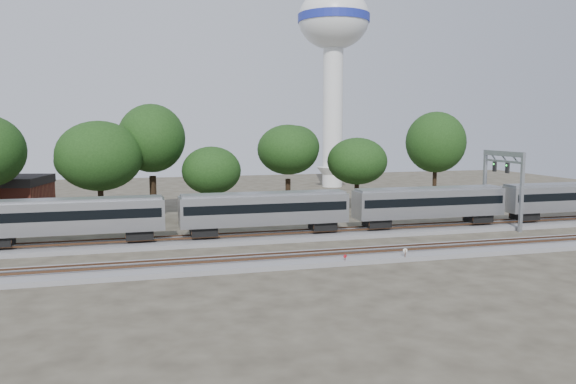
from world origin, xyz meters
name	(u,v)px	position (x,y,z in m)	size (l,w,h in m)	color
ground	(273,252)	(0.00, 0.00, 0.00)	(160.00, 160.00, 0.00)	#383328
track_far	(259,238)	(0.00, 6.00, 0.21)	(160.00, 5.00, 0.73)	slate
track_near	(284,260)	(0.00, -4.00, 0.21)	(160.00, 5.00, 0.73)	slate
train	(351,205)	(9.91, 6.00, 3.14)	(106.45, 3.04, 4.48)	#ACAFB3
switch_stand_red	(345,258)	(4.61, -6.17, 0.57)	(0.29, 0.06, 0.90)	#512D19
switch_stand_white	(405,253)	(9.95, -6.28, 0.73)	(0.36, 0.14, 1.14)	#512D19
switch_lever	(369,261)	(6.83, -5.87, 0.15)	(0.50, 0.30, 0.30)	#512D19
water_tower	(333,41)	(23.97, 51.57, 27.04)	(13.18, 13.18, 36.49)	silver
signal_gantry	(503,172)	(28.02, 6.00, 6.25)	(0.60, 7.06, 8.58)	gray
tree_2	(99,156)	(-15.71, 18.29, 7.99)	(8.14, 8.14, 11.47)	black
tree_3	(152,138)	(-9.82, 21.55, 9.88)	(10.05, 10.05, 14.17)	black
tree_4	(211,171)	(-3.16, 17.68, 6.11)	(6.24, 6.24, 8.80)	black
tree_5	(288,150)	(7.52, 22.63, 8.28)	(8.43, 8.43, 11.89)	black
tree_6	(357,161)	(16.49, 20.78, 6.74)	(6.87, 6.87, 9.69)	black
tree_7	(436,142)	(31.53, 26.98, 8.97)	(9.13, 9.13, 12.87)	black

